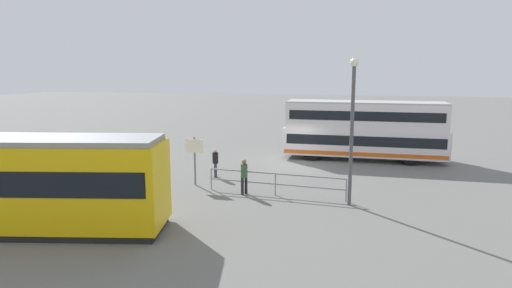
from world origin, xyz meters
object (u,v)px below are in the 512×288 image
Objects in this scene: pedestrian_crossing at (244,174)px; pedestrian_near_railing at (215,161)px; info_sign at (195,153)px; double_decker_bus at (364,130)px; street_lamp at (352,120)px.

pedestrian_near_railing is at bearing -50.62° from pedestrian_crossing.
pedestrian_crossing is 3.15m from info_sign.
pedestrian_crossing is at bearing 159.93° from info_sign.
street_lamp reaches higher than double_decker_bus.
double_decker_bus is 11.24m from pedestrian_crossing.
street_lamp is (-7.31, 3.51, 2.82)m from pedestrian_near_railing.
double_decker_bus is 6.46× the size of pedestrian_near_railing.
info_sign is at bearing 74.99° from pedestrian_near_railing.
pedestrian_near_railing is 0.25× the size of street_lamp.
double_decker_bus is 10.55m from pedestrian_near_railing.
pedestrian_crossing is 0.27× the size of street_lamp.
double_decker_bus is 4.16× the size of info_sign.
pedestrian_near_railing is 0.64× the size of info_sign.
double_decker_bus is at bearing -120.36° from pedestrian_crossing.
info_sign reaches higher than pedestrian_crossing.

